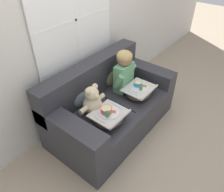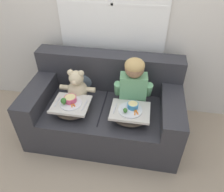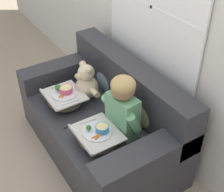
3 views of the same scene
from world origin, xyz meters
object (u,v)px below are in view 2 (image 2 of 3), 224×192
throw_pillow_behind_teddy (83,76)px  teddy_bear (77,87)px  lap_tray_teddy (71,107)px  throw_pillow_behind_child (135,80)px  lap_tray_child (130,114)px  child_figure (134,81)px  couch (105,108)px

throw_pillow_behind_teddy → teddy_bear: bearing=-90.0°
teddy_bear → lap_tray_teddy: 0.25m
throw_pillow_behind_child → lap_tray_child: throw_pillow_behind_child is taller
child_figure → teddy_bear: child_figure is taller
couch → throw_pillow_behind_teddy: size_ratio=5.01×
couch → teddy_bear: 0.40m
throw_pillow_behind_child → throw_pillow_behind_teddy: size_ratio=1.10×
throw_pillow_behind_child → lap_tray_child: 0.46m
teddy_bear → lap_tray_child: teddy_bear is taller
lap_tray_child → lap_tray_teddy: size_ratio=1.04×
teddy_bear → child_figure: bearing=0.4°
lap_tray_child → throw_pillow_behind_teddy: bearing=143.3°
throw_pillow_behind_child → lap_tray_teddy: 0.76m
couch → lap_tray_child: 0.43m
teddy_bear → lap_tray_child: (0.60, -0.23, -0.09)m
teddy_bear → lap_tray_teddy: bearing=-90.4°
lap_tray_teddy → child_figure: bearing=21.5°
throw_pillow_behind_teddy → teddy_bear: (0.00, -0.21, -0.01)m
couch → child_figure: bearing=-0.9°
couch → throw_pillow_behind_teddy: couch is taller
child_figure → lap_tray_teddy: size_ratio=1.49×
throw_pillow_behind_teddy → throw_pillow_behind_child: bearing=0.0°
lap_tray_teddy → throw_pillow_behind_child: bearing=36.6°
couch → throw_pillow_behind_teddy: (-0.30, 0.21, 0.27)m
couch → teddy_bear: couch is taller
lap_tray_teddy → couch: bearing=38.8°
lap_tray_teddy → teddy_bear: bearing=89.6°
couch → lap_tray_teddy: (-0.30, -0.24, 0.18)m
throw_pillow_behind_child → lap_tray_child: bearing=-89.9°
child_figure → lap_tray_teddy: child_figure is taller
couch → throw_pillow_behind_teddy: 0.46m
teddy_bear → couch: bearing=1.7°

